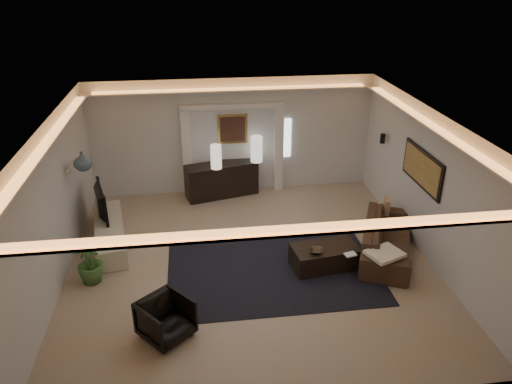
{
  "coord_description": "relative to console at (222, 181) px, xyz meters",
  "views": [
    {
      "loc": [
        -0.97,
        -8.15,
        5.39
      ],
      "look_at": [
        0.2,
        0.6,
        1.25
      ],
      "focal_mm": 34.52,
      "sensor_mm": 36.0,
      "label": 1
    }
  ],
  "objects": [
    {
      "name": "ceiling",
      "position": [
        0.33,
        -3.19,
        2.5
      ],
      "size": [
        7.0,
        7.0,
        0.0
      ],
      "primitive_type": "plane",
      "rotation": [
        3.14,
        0.0,
        0.0
      ],
      "color": "white",
      "rests_on": "ground"
    },
    {
      "name": "plant",
      "position": [
        -2.65,
        -3.41,
        0.03
      ],
      "size": [
        0.55,
        0.55,
        0.85
      ],
      "primitive_type": "imported",
      "rotation": [
        0.0,
        0.0,
        -0.17
      ],
      "color": "#3D672C",
      "rests_on": "ground"
    },
    {
      "name": "floor",
      "position": [
        0.33,
        -3.19,
        -0.4
      ],
      "size": [
        7.0,
        7.0,
        0.0
      ],
      "primitive_type": "plane",
      "color": "gray",
      "rests_on": "ground"
    },
    {
      "name": "area_rug",
      "position": [
        0.73,
        -3.39,
        -0.39
      ],
      "size": [
        4.0,
        3.0,
        0.01
      ],
      "primitive_type": "cube",
      "color": "black",
      "rests_on": "ground"
    },
    {
      "name": "armchair",
      "position": [
        -1.23,
        -5.1,
        -0.06
      ],
      "size": [
        1.02,
        1.02,
        0.67
      ],
      "primitive_type": "imported",
      "rotation": [
        0.0,
        0.0,
        0.7
      ],
      "color": "#302721",
      "rests_on": "ground"
    },
    {
      "name": "wall_sconce",
      "position": [
        3.71,
        -0.99,
        1.28
      ],
      "size": [
        0.12,
        0.12,
        0.22
      ],
      "primitive_type": "cylinder",
      "color": "black",
      "rests_on": "wall_right"
    },
    {
      "name": "cove_soffit",
      "position": [
        0.33,
        -3.19,
        2.22
      ],
      "size": [
        7.0,
        7.0,
        0.04
      ],
      "primitive_type": "cube",
      "color": "silver",
      "rests_on": "ceiling"
    },
    {
      "name": "lamp_left",
      "position": [
        -0.13,
        -0.26,
        0.69
      ],
      "size": [
        0.27,
        0.27,
        0.59
      ],
      "primitive_type": "cylinder",
      "rotation": [
        0.0,
        0.0,
        -0.01
      ],
      "color": "#F3E0C3",
      "rests_on": "console"
    },
    {
      "name": "painting_frame",
      "position": [
        0.33,
        0.28,
        1.25
      ],
      "size": [
        0.74,
        0.04,
        0.74
      ],
      "primitive_type": "cube",
      "color": "tan",
      "rests_on": "wall_back"
    },
    {
      "name": "art_panel_gold",
      "position": [
        3.77,
        -2.89,
        1.3
      ],
      "size": [
        0.02,
        1.5,
        0.62
      ],
      "primitive_type": "cube",
      "color": "tan",
      "rests_on": "wall_right"
    },
    {
      "name": "throw_pillow",
      "position": [
        3.48,
        -2.19,
        0.15
      ],
      "size": [
        0.21,
        0.36,
        0.35
      ],
      "primitive_type": "cube",
      "rotation": [
        0.0,
        0.0,
        -0.31
      ],
      "color": "tan",
      "rests_on": "sofa"
    },
    {
      "name": "magazine",
      "position": [
        2.13,
        -3.84,
        0.02
      ],
      "size": [
        0.25,
        0.2,
        0.03
      ],
      "primitive_type": "cube",
      "rotation": [
        0.0,
        0.0,
        0.23
      ],
      "color": "white",
      "rests_on": "coffee_table"
    },
    {
      "name": "lamp_right",
      "position": [
        0.9,
        0.06,
        0.69
      ],
      "size": [
        0.34,
        0.34,
        0.65
      ],
      "primitive_type": "cylinder",
      "rotation": [
        0.0,
        0.0,
        -0.16
      ],
      "color": "silver",
      "rests_on": "console"
    },
    {
      "name": "wall_niche",
      "position": [
        -3.11,
        -1.79,
        1.25
      ],
      "size": [
        0.1,
        0.55,
        0.04
      ],
      "primitive_type": "cube",
      "color": "silver",
      "rests_on": "wall_left"
    },
    {
      "name": "sofa",
      "position": [
        3.12,
        -3.2,
        -0.06
      ],
      "size": [
        2.53,
        1.79,
        0.69
      ],
      "primitive_type": "imported",
      "rotation": [
        0.0,
        0.0,
        1.16
      ],
      "color": "black",
      "rests_on": "ground"
    },
    {
      "name": "coffee_table",
      "position": [
        1.74,
        -3.51,
        -0.2
      ],
      "size": [
        1.32,
        0.84,
        0.46
      ],
      "primitive_type": "cube",
      "rotation": [
        0.0,
        0.0,
        0.14
      ],
      "color": "black",
      "rests_on": "ground"
    },
    {
      "name": "media_ledge",
      "position": [
        -2.5,
        -2.04,
        -0.18
      ],
      "size": [
        0.95,
        2.36,
        0.43
      ],
      "primitive_type": "cube",
      "rotation": [
        0.0,
        0.0,
        0.17
      ],
      "color": "beige",
      "rests_on": "ground"
    },
    {
      "name": "ginger_jar",
      "position": [
        -2.82,
        -2.0,
        1.46
      ],
      "size": [
        0.46,
        0.46,
        0.38
      ],
      "primitive_type": "imported",
      "rotation": [
        0.0,
        0.0,
        0.33
      ],
      "color": "slate",
      "rests_on": "wall_niche"
    },
    {
      "name": "wall_left",
      "position": [
        -3.17,
        -3.19,
        1.05
      ],
      "size": [
        0.0,
        7.0,
        7.0
      ],
      "primitive_type": "plane",
      "rotation": [
        1.57,
        0.0,
        1.57
      ],
      "color": "silver",
      "rests_on": "ground"
    },
    {
      "name": "pilaster_right",
      "position": [
        1.48,
        0.21,
        0.7
      ],
      "size": [
        0.22,
        0.2,
        2.2
      ],
      "primitive_type": "cube",
      "color": "silver",
      "rests_on": "ground"
    },
    {
      "name": "pilaster_left",
      "position": [
        -0.82,
        0.21,
        0.7
      ],
      "size": [
        0.22,
        0.2,
        2.2
      ],
      "primitive_type": "cube",
      "color": "silver",
      "rests_on": "ground"
    },
    {
      "name": "wall_front",
      "position": [
        0.33,
        -6.69,
        1.05
      ],
      "size": [
        7.0,
        0.0,
        7.0
      ],
      "primitive_type": "plane",
      "rotation": [
        -1.57,
        0.0,
        0.0
      ],
      "color": "silver",
      "rests_on": "ground"
    },
    {
      "name": "wall_right",
      "position": [
        3.83,
        -3.19,
        1.05
      ],
      "size": [
        0.0,
        7.0,
        7.0
      ],
      "primitive_type": "plane",
      "rotation": [
        1.57,
        0.0,
        -1.57
      ],
      "color": "silver",
      "rests_on": "ground"
    },
    {
      "name": "tv",
      "position": [
        -2.76,
        -1.64,
        0.39
      ],
      "size": [
        1.18,
        0.46,
        0.68
      ],
      "primitive_type": "imported",
      "rotation": [
        0.0,
        0.0,
        1.83
      ],
      "color": "black",
      "rests_on": "media_ledge"
    },
    {
      "name": "console",
      "position": [
        0.0,
        0.0,
        0.0
      ],
      "size": [
        1.87,
        0.99,
        0.9
      ],
      "primitive_type": "cube",
      "rotation": [
        0.0,
        0.0,
        0.25
      ],
      "color": "black",
      "rests_on": "ground"
    },
    {
      "name": "daylight_slit",
      "position": [
        1.68,
        0.29,
        0.95
      ],
      "size": [
        0.25,
        0.03,
        1.0
      ],
      "primitive_type": "cube",
      "color": "white",
      "rests_on": "wall_back"
    },
    {
      "name": "art_panel_frame",
      "position": [
        3.8,
        -2.89,
        1.3
      ],
      "size": [
        0.04,
        1.64,
        0.74
      ],
      "primitive_type": "cube",
      "color": "black",
      "rests_on": "wall_right"
    },
    {
      "name": "wall_back",
      "position": [
        0.33,
        0.31,
        1.05
      ],
      "size": [
        7.0,
        0.0,
        7.0
      ],
      "primitive_type": "plane",
      "rotation": [
        1.57,
        0.0,
        0.0
      ],
      "color": "silver",
      "rests_on": "ground"
    },
    {
      "name": "figurine",
      "position": [
        -2.78,
        -1.21,
        0.24
      ],
      "size": [
        0.14,
        0.14,
        0.33
      ],
      "primitive_type": "cylinder",
      "rotation": [
        0.0,
        0.0,
        -0.13
      ],
      "color": "#46281A",
      "rests_on": "media_ledge"
    },
    {
      "name": "alcove_header",
      "position": [
        0.33,
        0.21,
        1.85
      ],
      "size": [
        2.52,
        0.2,
        0.12
      ],
      "primitive_type": "cube",
      "color": "silver",
      "rests_on": "wall_back"
    },
    {
      "name": "bowl",
      "position": [
        1.53,
        -3.67,
        0.04
      ],
      "size": [
        0.32,
        0.32,
        0.06
      ],
      "primitive_type": "imported",
      "rotation": [
        0.0,
        0.0,
        -0.29
      ],
      "color": "#3D2D20",
      "rests_on": "coffee_table"
    },
    {
      "name": "throw_blanket",
      "position": [
        2.71,
        -4.06,
        0.15
      ],
      "size": [
        0.76,
        0.7,
        0.07
      ],
      "primitive_type": "cube",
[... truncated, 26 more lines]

